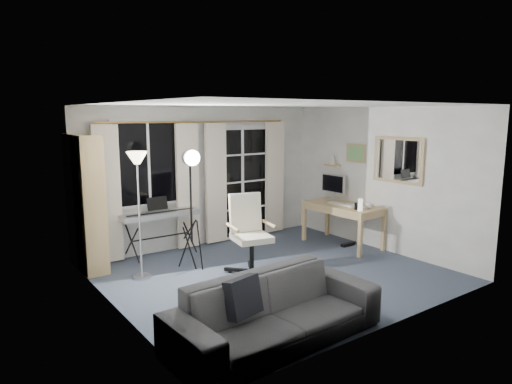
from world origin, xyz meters
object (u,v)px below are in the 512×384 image
at_px(sofa, 275,300).
at_px(torchiere_lamp, 138,177).
at_px(mug, 370,205).
at_px(keyboard_piano, 160,215).
at_px(desk, 343,209).
at_px(monitor, 333,184).
at_px(office_chair, 248,227).
at_px(bookshelf, 84,207).
at_px(studio_light, 191,172).

bearing_deg(sofa, torchiere_lamp, 96.54).
bearing_deg(mug, torchiere_lamp, 164.38).
height_order(keyboard_piano, desk, keyboard_piano).
xyz_separation_m(monitor, sofa, (-3.28, -2.49, -0.57)).
bearing_deg(mug, office_chair, 171.35).
bearing_deg(bookshelf, sofa, -75.90).
relative_size(keyboard_piano, office_chair, 1.09).
height_order(mug, sofa, sofa).
bearing_deg(desk, keyboard_piano, 155.15).
bearing_deg(bookshelf, keyboard_piano, -7.34).
bearing_deg(monitor, torchiere_lamp, 177.18).
distance_m(studio_light, office_chair, 1.14).
xyz_separation_m(keyboard_piano, studio_light, (0.14, -0.83, 0.78)).
distance_m(studio_light, desk, 2.88).
relative_size(office_chair, desk, 0.83).
bearing_deg(office_chair, studio_light, 150.37).
xyz_separation_m(torchiere_lamp, sofa, (0.40, -2.54, -0.99)).
xyz_separation_m(torchiere_lamp, desk, (3.49, -0.50, -0.79)).
relative_size(bookshelf, torchiere_lamp, 1.12).
distance_m(bookshelf, office_chair, 2.42).
xyz_separation_m(keyboard_piano, office_chair, (0.75, -1.37, -0.01)).
distance_m(monitor, sofa, 4.16).
distance_m(keyboard_piano, monitor, 3.18).
xyz_separation_m(torchiere_lamp, keyboard_piano, (0.61, 0.71, -0.74)).
relative_size(torchiere_lamp, mug, 14.81).
relative_size(torchiere_lamp, studio_light, 0.97).
xyz_separation_m(bookshelf, keyboard_piano, (1.13, -0.12, -0.26)).
height_order(bookshelf, monitor, bookshelf).
bearing_deg(bookshelf, studio_light, -37.89).
bearing_deg(office_chair, mug, 3.45).
distance_m(keyboard_piano, desk, 3.12).
bearing_deg(monitor, office_chair, -167.22).
xyz_separation_m(monitor, mug, (-0.10, -0.95, -0.22)).
distance_m(office_chair, sofa, 2.12).
height_order(office_chair, monitor, monitor).
height_order(studio_light, monitor, studio_light).
bearing_deg(sofa, desk, 30.99).
distance_m(keyboard_piano, office_chair, 1.56).
bearing_deg(keyboard_piano, sofa, -93.05).
height_order(desk, mug, mug).
distance_m(torchiere_lamp, mug, 3.78).
relative_size(bookshelf, studio_light, 1.09).
bearing_deg(sofa, mug, 23.32).
distance_m(office_chair, mug, 2.25).
relative_size(bookshelf, sofa, 0.87).
height_order(keyboard_piano, mug, keyboard_piano).
bearing_deg(sofa, keyboard_piano, 83.82).
relative_size(bookshelf, desk, 1.44).
distance_m(studio_light, monitor, 2.97).
xyz_separation_m(bookshelf, desk, (4.00, -1.33, -0.30)).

